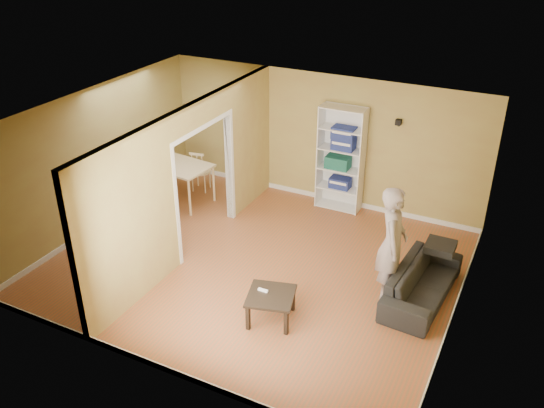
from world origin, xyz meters
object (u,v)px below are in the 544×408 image
at_px(dining_table, 178,168).
at_px(chair_left, 146,172).
at_px(bookshelf, 342,158).
at_px(chair_near, 165,192).
at_px(sofa, 423,278).
at_px(coffee_table, 271,299).
at_px(person, 393,234).
at_px(chair_far, 201,170).

distance_m(dining_table, chair_left, 0.84).
bearing_deg(bookshelf, chair_near, -147.03).
distance_m(sofa, coffee_table, 2.37).
distance_m(sofa, dining_table, 5.30).
xyz_separation_m(bookshelf, chair_near, (-2.88, -1.87, -0.55)).
bearing_deg(bookshelf, chair_left, -161.81).
relative_size(bookshelf, coffee_table, 3.15).
xyz_separation_m(bookshelf, coffee_table, (0.37, -3.79, -0.67)).
xyz_separation_m(coffee_table, chair_left, (-4.16, 2.54, 0.10)).
bearing_deg(person, chair_left, 64.06).
bearing_deg(chair_far, sofa, 151.45).
relative_size(person, dining_table, 1.68).
distance_m(person, chair_near, 4.65).
bearing_deg(coffee_table, sofa, 39.48).
xyz_separation_m(sofa, chair_left, (-5.99, 1.04, 0.10)).
bearing_deg(dining_table, coffee_table, -37.27).
xyz_separation_m(person, bookshelf, (-1.70, 2.42, -0.03)).
bearing_deg(dining_table, bookshelf, 22.46).
xyz_separation_m(sofa, bookshelf, (-2.20, 2.28, 0.68)).
distance_m(person, bookshelf, 2.96).
height_order(coffee_table, chair_near, chair_near).
distance_m(bookshelf, coffee_table, 3.86).
relative_size(dining_table, chair_left, 1.37).
height_order(sofa, person, person).
bearing_deg(chair_far, person, 148.09).
relative_size(chair_near, chair_far, 1.09).
bearing_deg(bookshelf, coffee_table, -84.38).
relative_size(coffee_table, dining_table, 0.52).
distance_m(chair_near, chair_far, 1.26).
relative_size(chair_left, chair_near, 0.96).
xyz_separation_m(coffee_table, dining_table, (-3.35, 2.55, 0.35)).
distance_m(bookshelf, chair_near, 3.47).
distance_m(bookshelf, dining_table, 3.24).
xyz_separation_m(person, chair_near, (-4.58, 0.55, -0.59)).
height_order(bookshelf, chair_far, bookshelf).
distance_m(person, chair_far, 4.96).
bearing_deg(sofa, chair_left, 84.35).
bearing_deg(chair_far, chair_near, 79.52).
bearing_deg(sofa, dining_table, 82.75).
xyz_separation_m(dining_table, chair_far, (0.11, 0.62, -0.27)).
xyz_separation_m(chair_left, chair_far, (0.91, 0.64, -0.02)).
bearing_deg(chair_left, coffee_table, 61.73).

